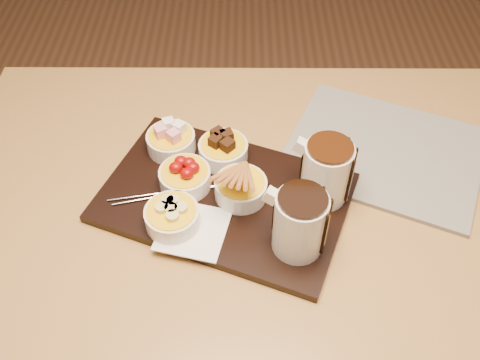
{
  "coord_description": "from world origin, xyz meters",
  "views": [
    {
      "loc": [
        -0.01,
        -0.69,
        1.55
      ],
      "look_at": [
        -0.01,
        -0.03,
        0.81
      ],
      "focal_mm": 40.0,
      "sensor_mm": 36.0,
      "label": 1
    }
  ],
  "objects_px": {
    "serving_board": "(225,197)",
    "pitcher_dark_chocolate": "(300,224)",
    "newspaper": "(384,151)",
    "dining_table": "(246,221)",
    "bowl_strawberries": "(185,178)",
    "pitcher_milk_chocolate": "(326,173)"
  },
  "relations": [
    {
      "from": "dining_table",
      "to": "newspaper",
      "type": "xyz_separation_m",
      "value": [
        0.29,
        0.1,
        0.1
      ]
    },
    {
      "from": "newspaper",
      "to": "pitcher_dark_chocolate",
      "type": "bearing_deg",
      "value": -105.6
    },
    {
      "from": "serving_board",
      "to": "pitcher_milk_chocolate",
      "type": "xyz_separation_m",
      "value": [
        0.19,
        0.0,
        0.07
      ]
    },
    {
      "from": "pitcher_dark_chocolate",
      "to": "dining_table",
      "type": "bearing_deg",
      "value": 143.52
    },
    {
      "from": "serving_board",
      "to": "bowl_strawberries",
      "type": "height_order",
      "value": "bowl_strawberries"
    },
    {
      "from": "dining_table",
      "to": "bowl_strawberries",
      "type": "bearing_deg",
      "value": -179.16
    },
    {
      "from": "serving_board",
      "to": "pitcher_milk_chocolate",
      "type": "height_order",
      "value": "pitcher_milk_chocolate"
    },
    {
      "from": "bowl_strawberries",
      "to": "pitcher_milk_chocolate",
      "type": "xyz_separation_m",
      "value": [
        0.26,
        -0.02,
        0.04
      ]
    },
    {
      "from": "dining_table",
      "to": "newspaper",
      "type": "height_order",
      "value": "newspaper"
    },
    {
      "from": "newspaper",
      "to": "serving_board",
      "type": "bearing_deg",
      "value": -134.92
    },
    {
      "from": "serving_board",
      "to": "bowl_strawberries",
      "type": "xyz_separation_m",
      "value": [
        -0.08,
        0.02,
        0.03
      ]
    },
    {
      "from": "dining_table",
      "to": "serving_board",
      "type": "height_order",
      "value": "serving_board"
    },
    {
      "from": "bowl_strawberries",
      "to": "pitcher_milk_chocolate",
      "type": "bearing_deg",
      "value": -5.03
    },
    {
      "from": "dining_table",
      "to": "pitcher_dark_chocolate",
      "type": "relative_size",
      "value": 9.69
    },
    {
      "from": "serving_board",
      "to": "pitcher_dark_chocolate",
      "type": "distance_m",
      "value": 0.19
    },
    {
      "from": "serving_board",
      "to": "pitcher_dark_chocolate",
      "type": "height_order",
      "value": "pitcher_dark_chocolate"
    },
    {
      "from": "dining_table",
      "to": "serving_board",
      "type": "xyz_separation_m",
      "value": [
        -0.04,
        -0.03,
        0.11
      ]
    },
    {
      "from": "dining_table",
      "to": "bowl_strawberries",
      "type": "distance_m",
      "value": 0.18
    },
    {
      "from": "bowl_strawberries",
      "to": "pitcher_dark_chocolate",
      "type": "relative_size",
      "value": 0.81
    },
    {
      "from": "serving_board",
      "to": "dining_table",
      "type": "bearing_deg",
      "value": 53.26
    },
    {
      "from": "dining_table",
      "to": "pitcher_dark_chocolate",
      "type": "bearing_deg",
      "value": -57.89
    },
    {
      "from": "dining_table",
      "to": "pitcher_milk_chocolate",
      "type": "height_order",
      "value": "pitcher_milk_chocolate"
    }
  ]
}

